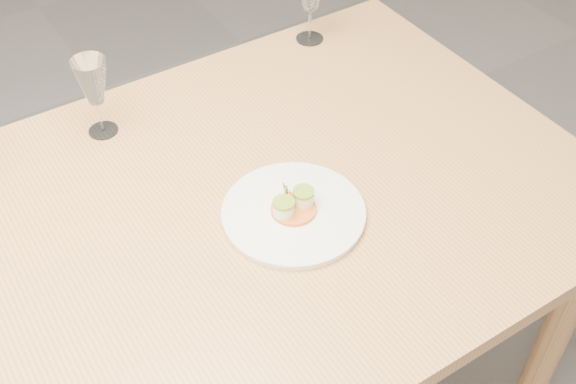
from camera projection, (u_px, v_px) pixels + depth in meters
dining_table at (13, 333)px, 1.30m from camera, size 2.40×1.00×0.75m
dinner_plate at (294, 212)px, 1.40m from camera, size 0.28×0.28×0.07m
wine_glass_3 at (93, 83)px, 1.51m from camera, size 0.07×0.07×0.19m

